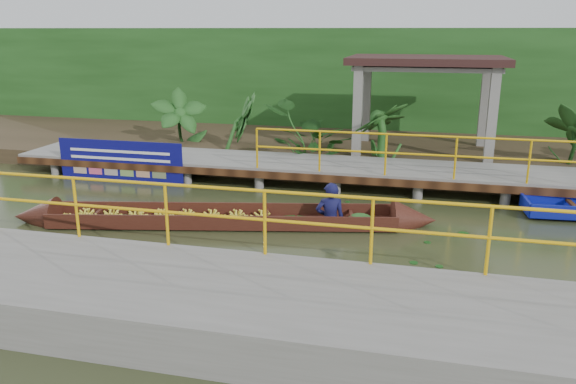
# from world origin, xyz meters

# --- Properties ---
(ground) EXTENTS (80.00, 80.00, 0.00)m
(ground) POSITION_xyz_m (0.00, 0.00, 0.00)
(ground) COLOR #2F361B
(ground) RESTS_ON ground
(land_strip) EXTENTS (30.00, 8.00, 0.45)m
(land_strip) POSITION_xyz_m (0.00, 7.50, 0.23)
(land_strip) COLOR #342A1A
(land_strip) RESTS_ON ground
(far_dock) EXTENTS (16.00, 2.06, 1.66)m
(far_dock) POSITION_xyz_m (0.02, 3.43, 0.48)
(far_dock) COLOR slate
(far_dock) RESTS_ON ground
(near_dock) EXTENTS (18.00, 2.40, 1.73)m
(near_dock) POSITION_xyz_m (1.00, -4.20, 0.30)
(near_dock) COLOR slate
(near_dock) RESTS_ON ground
(pavilion) EXTENTS (4.40, 3.00, 3.00)m
(pavilion) POSITION_xyz_m (3.00, 6.30, 2.82)
(pavilion) COLOR slate
(pavilion) RESTS_ON ground
(foliage_backdrop) EXTENTS (30.00, 0.80, 4.00)m
(foliage_backdrop) POSITION_xyz_m (0.00, 10.00, 2.00)
(foliage_backdrop) COLOR #1B4516
(foliage_backdrop) RESTS_ON ground
(vendor_boat) EXTENTS (8.89, 2.70, 2.07)m
(vendor_boat) POSITION_xyz_m (-0.62, -0.10, 0.25)
(vendor_boat) COLOR #34140E
(vendor_boat) RESTS_ON ground
(blue_banner) EXTENTS (3.60, 0.04, 1.12)m
(blue_banner) POSITION_xyz_m (-4.81, 2.48, 0.56)
(blue_banner) COLOR #0D0C66
(blue_banner) RESTS_ON ground
(tropical_plants) EXTENTS (14.35, 1.35, 1.68)m
(tropical_plants) POSITION_xyz_m (1.69, 5.30, 1.29)
(tropical_plants) COLOR #1B4516
(tropical_plants) RESTS_ON ground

